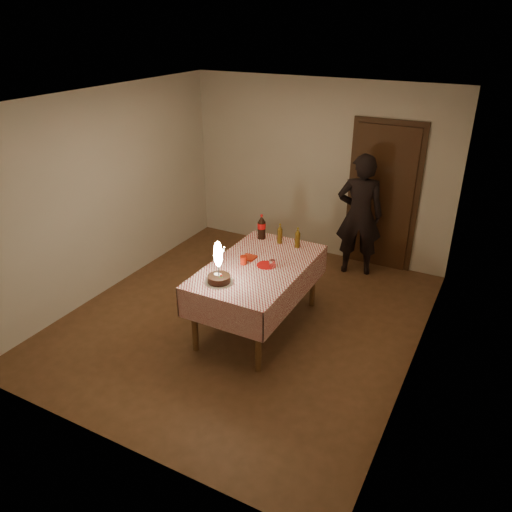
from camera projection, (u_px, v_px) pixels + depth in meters
name	position (u px, v px, depth m)	size (l,w,h in m)	color
ground	(244.00, 318.00, 6.12)	(4.00, 4.50, 0.01)	brown
room_shell	(249.00, 188.00, 5.44)	(4.04, 4.54, 2.62)	beige
dining_table	(258.00, 273.00, 5.67)	(1.02, 1.72, 0.82)	brown
birthday_cake	(219.00, 271.00, 5.21)	(0.30, 0.30, 0.47)	white
red_plate	(266.00, 265.00, 5.61)	(0.22, 0.22, 0.01)	red
red_cup	(244.00, 260.00, 5.62)	(0.08, 0.08, 0.10)	#B11E0C
clear_cup	(272.00, 264.00, 5.55)	(0.07, 0.07, 0.09)	white
napkin_stack	(249.00, 257.00, 5.78)	(0.15, 0.15, 0.02)	#B72D15
cola_bottle	(262.00, 227.00, 6.23)	(0.10, 0.10, 0.32)	black
amber_bottle_left	(280.00, 234.00, 6.12)	(0.06, 0.06, 0.25)	#52390E
amber_bottle_right	(298.00, 238.00, 6.01)	(0.06, 0.06, 0.25)	#52390E
photographer	(359.00, 215.00, 6.88)	(0.73, 0.58, 1.73)	black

